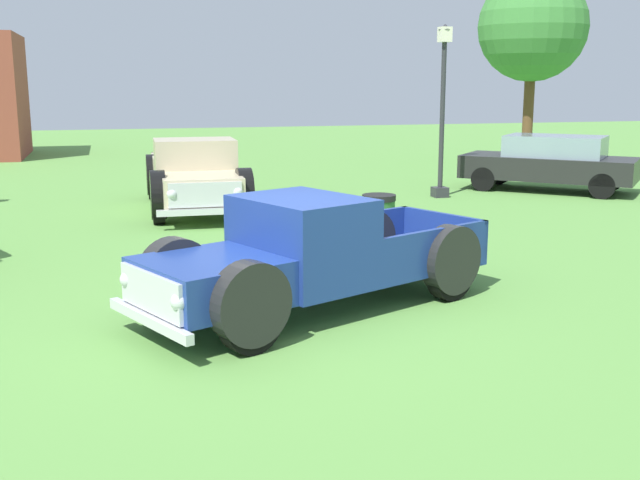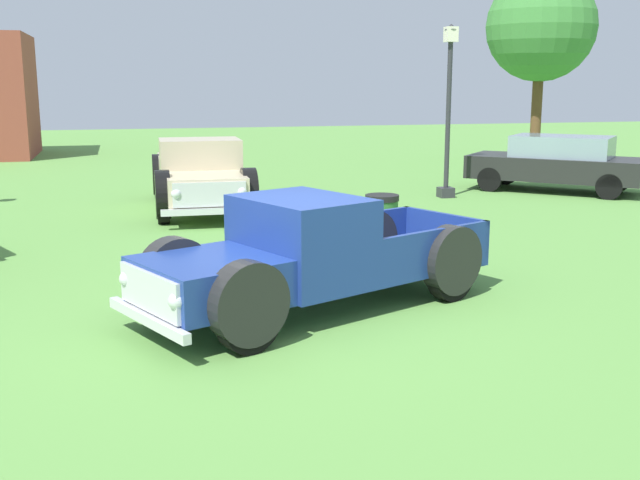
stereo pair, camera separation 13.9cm
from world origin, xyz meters
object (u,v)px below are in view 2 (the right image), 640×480
(pickup_truck_behind_left, at_px, (201,177))
(sedan_distant_b, at_px, (557,162))
(lamp_post_far, at_px, (448,108))
(trash_can, at_px, (382,222))
(pickup_truck_foreground, at_px, (298,259))
(oak_tree_east, at_px, (541,27))

(pickup_truck_behind_left, xyz_separation_m, sedan_distant_b, (9.44, 0.77, 0.01))
(pickup_truck_behind_left, relative_size, lamp_post_far, 1.26)
(pickup_truck_behind_left, distance_m, trash_can, 5.48)
(pickup_truck_foreground, distance_m, oak_tree_east, 19.66)
(trash_can, xyz_separation_m, oak_tree_east, (9.68, 11.71, 4.20))
(lamp_post_far, height_order, oak_tree_east, oak_tree_east)
(sedan_distant_b, distance_m, lamp_post_far, 3.56)
(oak_tree_east, bearing_deg, pickup_truck_foreground, -128.37)
(lamp_post_far, height_order, trash_can, lamp_post_far)
(trash_can, bearing_deg, pickup_truck_behind_left, 118.79)
(pickup_truck_foreground, xyz_separation_m, oak_tree_east, (11.95, 15.09, 3.98))
(lamp_post_far, xyz_separation_m, trash_can, (-3.56, -5.34, -1.75))
(sedan_distant_b, xyz_separation_m, oak_tree_east, (2.87, 6.15, 3.91))
(lamp_post_far, relative_size, oak_tree_east, 0.65)
(pickup_truck_foreground, distance_m, lamp_post_far, 10.60)
(oak_tree_east, bearing_deg, sedan_distant_b, -115.05)
(pickup_truck_behind_left, xyz_separation_m, oak_tree_east, (12.32, 6.92, 3.91))
(sedan_distant_b, relative_size, oak_tree_east, 0.68)
(trash_can, height_order, oak_tree_east, oak_tree_east)
(pickup_truck_foreground, bearing_deg, oak_tree_east, 51.63)
(trash_can, bearing_deg, lamp_post_far, 56.34)
(trash_can, bearing_deg, pickup_truck_foreground, -123.90)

